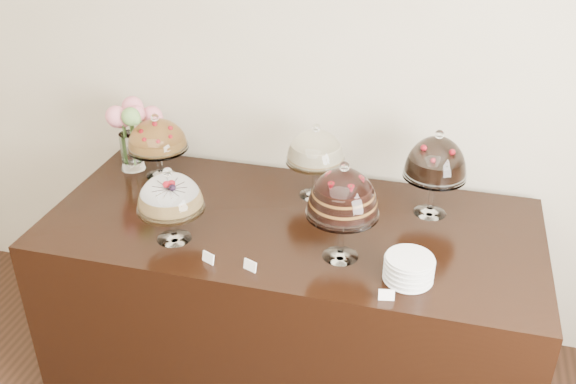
% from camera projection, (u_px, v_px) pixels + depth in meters
% --- Properties ---
extents(wall_back, '(5.00, 0.04, 3.00)m').
position_uv_depth(wall_back, '(278.00, 52.00, 3.09)').
color(wall_back, '#C1B79B').
rests_on(wall_back, ground).
extents(display_counter, '(2.20, 1.00, 0.90)m').
position_uv_depth(display_counter, '(291.00, 301.00, 3.09)').
color(display_counter, black).
rests_on(display_counter, ground).
extents(cake_stand_sugar_sponge, '(0.29, 0.29, 0.34)m').
position_uv_depth(cake_stand_sugar_sponge, '(170.00, 196.00, 2.65)').
color(cake_stand_sugar_sponge, white).
rests_on(cake_stand_sugar_sponge, display_counter).
extents(cake_stand_choco_layer, '(0.29, 0.29, 0.43)m').
position_uv_depth(cake_stand_choco_layer, '(343.00, 196.00, 2.50)').
color(cake_stand_choco_layer, white).
rests_on(cake_stand_choco_layer, display_counter).
extents(cake_stand_cheesecake, '(0.28, 0.28, 0.37)m').
position_uv_depth(cake_stand_cheesecake, '(316.00, 150.00, 2.97)').
color(cake_stand_cheesecake, white).
rests_on(cake_stand_cheesecake, display_counter).
extents(cake_stand_dark_choco, '(0.28, 0.28, 0.41)m').
position_uv_depth(cake_stand_dark_choco, '(436.00, 161.00, 2.81)').
color(cake_stand_dark_choco, white).
rests_on(cake_stand_dark_choco, display_counter).
extents(cake_stand_fruit_tart, '(0.30, 0.30, 0.33)m').
position_uv_depth(cake_stand_fruit_tart, '(157.00, 137.00, 3.16)').
color(cake_stand_fruit_tart, white).
rests_on(cake_stand_fruit_tart, display_counter).
extents(flower_vase, '(0.24, 0.28, 0.37)m').
position_uv_depth(flower_vase, '(131.00, 125.00, 3.22)').
color(flower_vase, white).
rests_on(flower_vase, display_counter).
extents(plate_stack, '(0.19, 0.19, 0.10)m').
position_uv_depth(plate_stack, '(409.00, 269.00, 2.47)').
color(plate_stack, white).
rests_on(plate_stack, display_counter).
extents(price_card_left, '(0.06, 0.04, 0.04)m').
position_uv_depth(price_card_left, '(208.00, 258.00, 2.59)').
color(price_card_left, white).
rests_on(price_card_left, display_counter).
extents(price_card_right, '(0.06, 0.03, 0.04)m').
position_uv_depth(price_card_right, '(386.00, 295.00, 2.38)').
color(price_card_right, white).
rests_on(price_card_right, display_counter).
extents(price_card_extra, '(0.06, 0.04, 0.04)m').
position_uv_depth(price_card_extra, '(250.00, 265.00, 2.54)').
color(price_card_extra, white).
rests_on(price_card_extra, display_counter).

